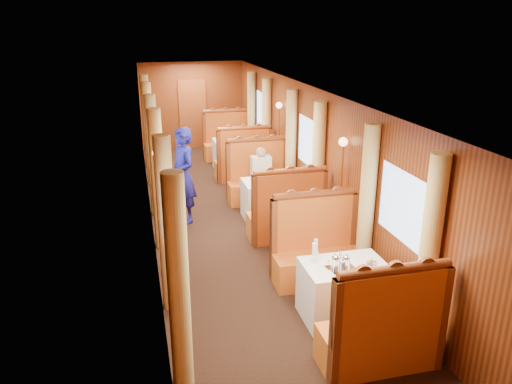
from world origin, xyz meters
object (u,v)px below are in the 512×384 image
object	(u,v)px
tea_tray	(341,268)
teapot_left	(336,264)
banquette_mid_fwd	(286,216)
table_far	(235,154)
table_near	(344,291)
teapot_back	(338,259)
banquette_near_aft	(316,253)
banquette_mid_aft	(258,181)
banquette_far_fwd	(243,163)
steward	(183,176)
rose_vase_far	(235,133)
banquette_near_fwd	(381,334)
banquette_far_aft	(227,143)
teapot_right	(346,263)
fruit_plate	(371,264)
passenger	(261,170)
rose_vase_mid	(270,172)
table_mid	(271,200)

from	to	relation	value
tea_tray	teapot_left	bearing A→B (deg)	172.89
banquette_mid_fwd	table_far	size ratio (longest dim) A/B	1.28
table_near	teapot_back	distance (m)	0.44
tea_tray	teapot_left	size ratio (longest dim) A/B	1.82
teapot_back	table_far	bearing A→B (deg)	75.67
banquette_near_aft	tea_tray	distance (m)	1.16
banquette_mid_aft	teapot_back	distance (m)	4.47
tea_tray	banquette_far_fwd	bearing A→B (deg)	89.11
banquette_far_fwd	steward	distance (m)	2.81
banquette_far_fwd	teapot_left	xyz separation A→B (m)	(-0.17, -6.07, 0.40)
teapot_left	rose_vase_far	size ratio (longest dim) A/B	0.52
banquette_near_fwd	teapot_left	bearing A→B (deg)	100.04
table_far	banquette_mid_fwd	bearing A→B (deg)	-90.00
banquette_far_aft	banquette_near_aft	bearing A→B (deg)	-90.00
teapot_right	teapot_left	bearing A→B (deg)	-157.66
fruit_plate	steward	bearing A→B (deg)	116.74
passenger	rose_vase_far	bearing A→B (deg)	89.94
rose_vase_mid	banquette_near_fwd	bearing A→B (deg)	-89.59
rose_vase_mid	teapot_right	bearing A→B (deg)	-90.04
banquette_near_aft	passenger	bearing A→B (deg)	90.00
table_far	teapot_right	distance (m)	7.10
teapot_right	tea_tray	bearing A→B (deg)	-151.80
banquette_near_fwd	fruit_plate	bearing A→B (deg)	71.67
rose_vase_mid	table_far	bearing A→B (deg)	89.48
table_mid	banquette_far_aft	distance (m)	4.51
tea_tray	rose_vase_mid	world-z (taller)	rose_vase_mid
rose_vase_mid	rose_vase_far	distance (m)	3.49
banquette_far_fwd	teapot_right	bearing A→B (deg)	-90.33
teapot_left	steward	distance (m)	4.10
table_near	banquette_mid_fwd	size ratio (longest dim) A/B	0.78
table_near	banquette_mid_fwd	distance (m)	2.49
banquette_far_fwd	teapot_back	distance (m)	5.94
table_far	steward	world-z (taller)	steward
teapot_back	passenger	size ratio (longest dim) A/B	0.19
table_near	fruit_plate	bearing A→B (deg)	-16.46
banquette_far_fwd	teapot_back	bearing A→B (deg)	-90.72
table_far	teapot_right	size ratio (longest dim) A/B	6.17
tea_tray	steward	world-z (taller)	steward
passenger	table_far	bearing A→B (deg)	90.00
rose_vase_far	teapot_right	bearing A→B (deg)	-90.30
teapot_left	tea_tray	bearing A→B (deg)	13.25
banquette_mid_fwd	teapot_right	distance (m)	2.60
banquette_near_aft	rose_vase_far	bearing A→B (deg)	89.97
banquette_near_fwd	table_mid	world-z (taller)	banquette_near_fwd
table_far	tea_tray	size ratio (longest dim) A/B	3.09
banquette_near_fwd	steward	size ratio (longest dim) A/B	0.74
teapot_left	teapot_right	distance (m)	0.13
banquette_mid_aft	steward	world-z (taller)	steward
banquette_mid_aft	fruit_plate	xyz separation A→B (m)	(0.31, -4.60, 0.35)
fruit_plate	rose_vase_mid	distance (m)	3.61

